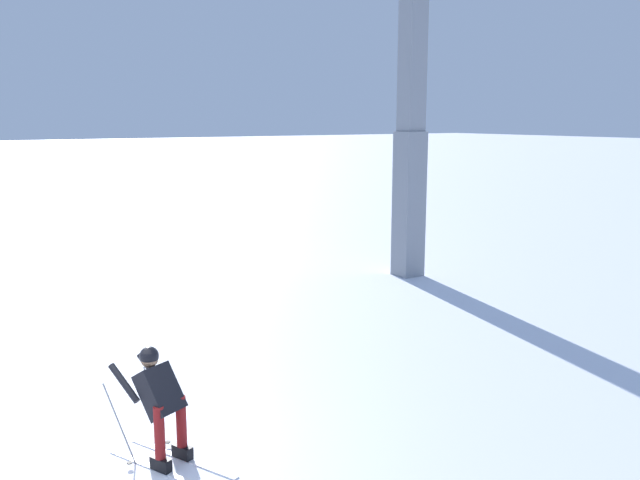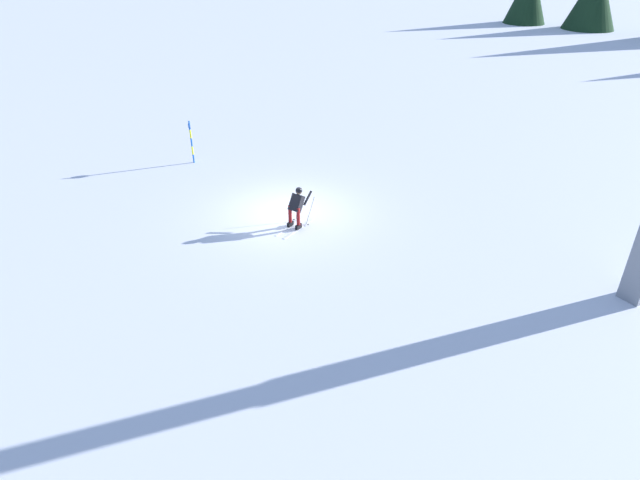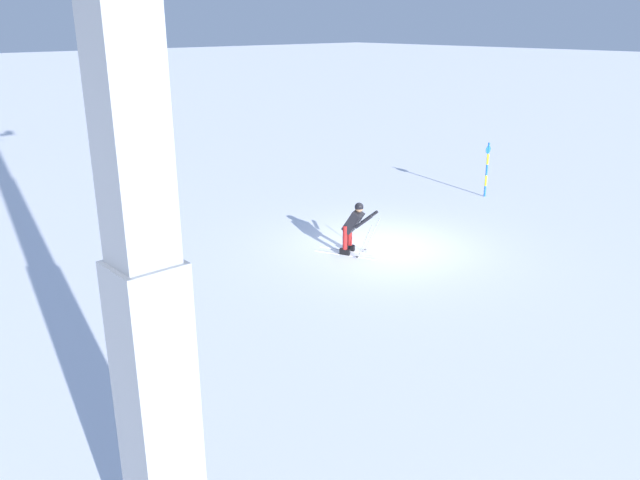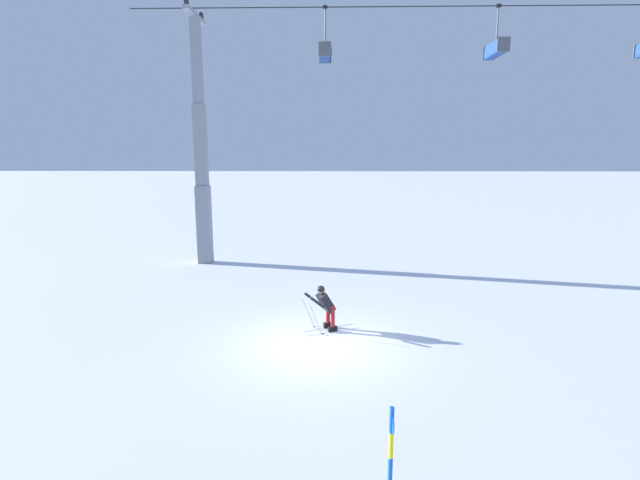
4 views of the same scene
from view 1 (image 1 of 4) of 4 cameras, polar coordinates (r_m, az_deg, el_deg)
The scene contains 3 objects.
ground_plane at distance 9.10m, azimuth -20.62°, elevation -18.27°, with size 260.00×260.00×0.00m, color white.
skier_carving_main at distance 8.76m, azimuth -13.48°, elevation -12.87°, with size 1.82×1.23×1.61m.
lift_tower_near at distance 18.12m, azimuth 7.81°, elevation 13.23°, with size 0.65×2.84×12.25m.
Camera 1 is at (7.92, -1.40, 4.27)m, focal length 37.67 mm.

